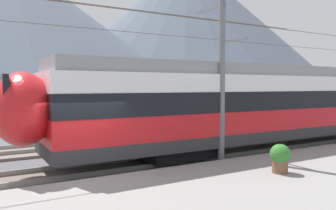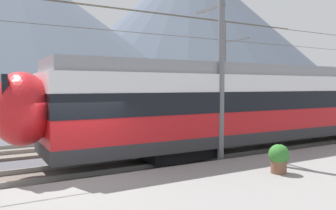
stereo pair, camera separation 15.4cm
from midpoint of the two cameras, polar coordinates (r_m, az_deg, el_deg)
ground_plane at (r=10.55m, az=-14.58°, el=-13.20°), size 400.00×400.00×0.00m
track_near at (r=11.69m, az=-16.28°, el=-11.26°), size 120.00×3.00×0.28m
track_far at (r=16.53m, az=-20.59°, el=-7.09°), size 120.00×3.00×0.28m
train_near_platform at (r=17.74m, az=21.22°, el=0.60°), size 26.79×2.95×4.27m
catenary_mast_mid at (r=12.47m, az=8.41°, el=6.96°), size 48.16×1.71×7.16m
catenary_mast_far_side at (r=23.55m, az=9.33°, el=5.58°), size 48.16×2.55×7.45m
potted_plant_platform_edge at (r=10.59m, az=18.03°, el=-8.29°), size 0.60×0.60×0.86m
mountain_central_peak at (r=164.82m, az=-25.49°, el=12.24°), size 160.72×160.72×59.51m
mountain_right_ridge at (r=202.78m, az=3.06°, el=13.41°), size 165.59×165.59×77.89m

